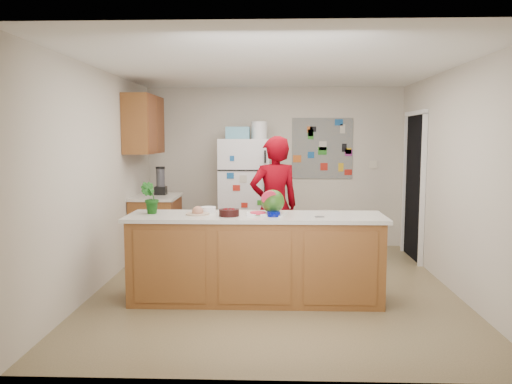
{
  "coord_description": "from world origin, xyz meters",
  "views": [
    {
      "loc": [
        -0.02,
        -5.64,
        1.73
      ],
      "look_at": [
        -0.22,
        0.2,
        1.08
      ],
      "focal_mm": 35.0,
      "sensor_mm": 36.0,
      "label": 1
    }
  ],
  "objects_px": {
    "watermelon": "(273,201)",
    "refrigerator": "(245,195)",
    "person": "(274,206)",
    "cherry_bowl": "(229,213)"
  },
  "relations": [
    {
      "from": "refrigerator",
      "to": "watermelon",
      "type": "xyz_separation_m",
      "value": [
        0.43,
        -2.33,
        0.21
      ]
    },
    {
      "from": "person",
      "to": "cherry_bowl",
      "type": "relative_size",
      "value": 8.39
    },
    {
      "from": "cherry_bowl",
      "to": "watermelon",
      "type": "bearing_deg",
      "value": 17.3
    },
    {
      "from": "cherry_bowl",
      "to": "person",
      "type": "bearing_deg",
      "value": 67.42
    },
    {
      "from": "person",
      "to": "watermelon",
      "type": "distance_m",
      "value": 1.0
    },
    {
      "from": "watermelon",
      "to": "refrigerator",
      "type": "bearing_deg",
      "value": 100.42
    },
    {
      "from": "refrigerator",
      "to": "watermelon",
      "type": "height_order",
      "value": "refrigerator"
    },
    {
      "from": "refrigerator",
      "to": "cherry_bowl",
      "type": "xyz_separation_m",
      "value": [
        -0.02,
        -2.47,
        0.11
      ]
    },
    {
      "from": "refrigerator",
      "to": "person",
      "type": "bearing_deg",
      "value": -71.64
    },
    {
      "from": "refrigerator",
      "to": "person",
      "type": "distance_m",
      "value": 1.42
    }
  ]
}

